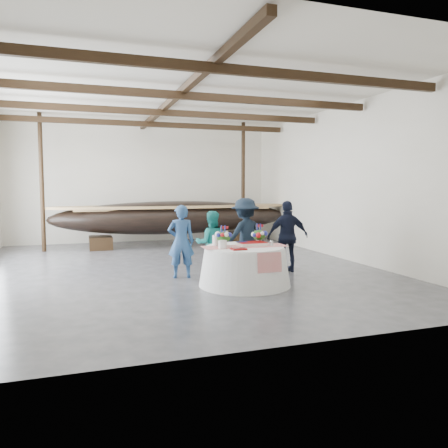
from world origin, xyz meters
name	(u,v)px	position (x,y,z in m)	size (l,w,h in m)	color
floor	(176,268)	(0.00, 0.00, 0.00)	(10.00, 12.00, 0.01)	#3D3D42
wall_back	(143,183)	(0.00, 6.00, 2.25)	(10.00, 0.02, 4.50)	silver
wall_front	(274,178)	(0.00, -6.00, 2.25)	(10.00, 0.02, 4.50)	silver
wall_right	(342,183)	(5.00, 0.00, 2.25)	(0.02, 12.00, 4.50)	silver
ceiling	(174,93)	(0.00, 0.00, 4.50)	(10.00, 12.00, 0.01)	white
pavilion_structure	(169,117)	(0.00, 0.74, 4.00)	(9.80, 11.76, 4.50)	black
longboat_display	(175,217)	(0.87, 4.22, 1.03)	(8.59, 1.72, 1.61)	black
banquet_table	(245,266)	(0.98, -2.44, 0.42)	(1.98, 1.98, 0.85)	white
tabletop_items	(241,239)	(0.95, -2.29, 1.00)	(1.85, 0.98, 0.40)	red
guest_woman_blue	(181,241)	(-0.14, -1.23, 0.86)	(0.62, 0.41, 1.71)	navy
guest_woman_teal	(211,243)	(0.61, -1.20, 0.78)	(0.76, 0.59, 1.56)	teal
guest_man_left	(245,235)	(1.52, -1.10, 0.93)	(1.20, 0.69, 1.85)	black
guest_man_right	(288,236)	(2.56, -1.36, 0.89)	(1.05, 0.44, 1.78)	black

